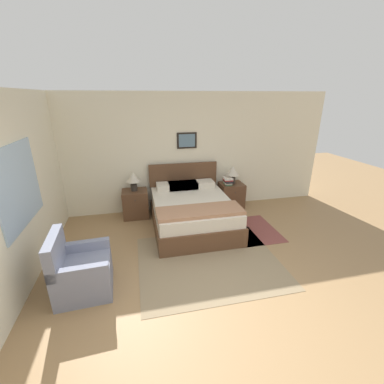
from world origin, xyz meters
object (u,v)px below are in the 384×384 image
object	(u,v)px
armchair	(80,272)
bed	(192,211)
table_lamp_by_door	(233,172)
nightstand_near_window	(135,204)
nightstand_by_door	(231,196)
table_lamp_near_window	(133,178)

from	to	relation	value
armchair	bed	bearing A→B (deg)	125.56
table_lamp_by_door	bed	bearing A→B (deg)	-147.09
armchair	nightstand_near_window	world-z (taller)	armchair
bed	nightstand_by_door	size ratio (longest dim) A/B	3.21
armchair	table_lamp_by_door	xyz separation A→B (m)	(2.98, 2.21, 0.58)
table_lamp_near_window	armchair	bearing A→B (deg)	-108.73
armchair	table_lamp_near_window	bearing A→B (deg)	158.09
nightstand_near_window	bed	bearing A→B (deg)	-32.68
bed	armchair	size ratio (longest dim) A/B	2.21
bed	nightstand_by_door	world-z (taller)	bed
nightstand_near_window	table_lamp_near_window	world-z (taller)	table_lamp_near_window
armchair	table_lamp_by_door	bearing A→B (deg)	123.47
bed	nightstand_near_window	size ratio (longest dim) A/B	3.21
bed	table_lamp_near_window	size ratio (longest dim) A/B	4.73
nightstand_near_window	table_lamp_near_window	distance (m)	0.57
nightstand_by_door	bed	bearing A→B (deg)	-147.38
bed	armchair	xyz separation A→B (m)	(-1.86, -1.49, -0.03)
bed	table_lamp_near_window	world-z (taller)	bed
nightstand_near_window	nightstand_by_door	xyz separation A→B (m)	(2.21, 0.00, 0.00)
bed	table_lamp_near_window	xyz separation A→B (m)	(-1.11, 0.72, 0.54)
nightstand_by_door	table_lamp_by_door	size ratio (longest dim) A/B	1.47
bed	table_lamp_by_door	bearing A→B (deg)	32.91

